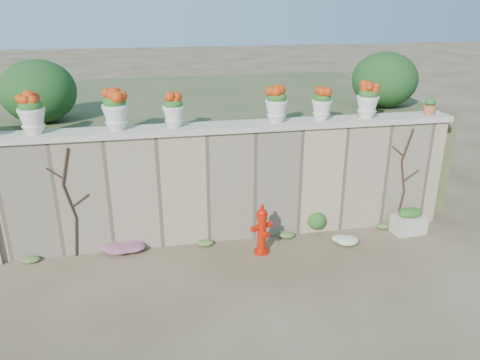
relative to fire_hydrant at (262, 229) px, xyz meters
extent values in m
plane|color=#473B23|center=(-0.41, -1.06, -0.45)|extent=(80.00, 80.00, 0.00)
cube|color=tan|center=(-0.41, 0.74, 0.55)|extent=(8.00, 0.40, 2.00)
cube|color=beige|center=(-0.41, 0.74, 1.60)|extent=(8.10, 0.52, 0.10)
cube|color=#384C23|center=(-0.41, 3.94, 0.55)|extent=(9.00, 6.00, 2.00)
ellipsoid|color=#143814|center=(-3.61, 1.94, 2.10)|extent=(1.30, 1.30, 1.10)
ellipsoid|color=#143814|center=(2.99, 1.94, 2.10)|extent=(1.30, 1.30, 1.10)
cylinder|color=black|center=(-3.07, 0.52, -0.10)|extent=(0.12, 0.04, 0.70)
cylinder|color=black|center=(-3.09, 0.52, 0.55)|extent=(0.17, 0.04, 0.61)
cylinder|color=black|center=(-3.08, 0.52, 1.15)|extent=(0.18, 0.04, 0.61)
cylinder|color=black|center=(-2.93, 0.52, 0.55)|extent=(0.30, 0.02, 0.22)
cylinder|color=black|center=(-3.26, 0.52, 1.05)|extent=(0.25, 0.02, 0.21)
cylinder|color=black|center=(2.83, 0.52, -0.10)|extent=(0.12, 0.04, 0.70)
cylinder|color=black|center=(2.81, 0.52, 0.55)|extent=(0.17, 0.04, 0.61)
cylinder|color=black|center=(2.82, 0.52, 1.15)|extent=(0.18, 0.04, 0.61)
cylinder|color=black|center=(2.97, 0.52, 0.55)|extent=(0.30, 0.02, 0.22)
cylinder|color=black|center=(2.64, 0.52, 1.05)|extent=(0.25, 0.02, 0.21)
cylinder|color=#BA1707|center=(0.00, 0.00, -0.43)|extent=(0.25, 0.25, 0.05)
cylinder|color=#BA1707|center=(0.00, 0.00, -0.09)|extent=(0.15, 0.15, 0.56)
cylinder|color=#BA1707|center=(0.00, 0.00, 0.05)|extent=(0.19, 0.19, 0.04)
cylinder|color=#BA1707|center=(0.00, 0.00, 0.24)|extent=(0.19, 0.19, 0.11)
ellipsoid|color=#BA1707|center=(0.00, 0.00, 0.33)|extent=(0.17, 0.17, 0.13)
cylinder|color=#BA1707|center=(0.00, 0.00, 0.40)|extent=(0.06, 0.06, 0.09)
cylinder|color=#BA1707|center=(-0.12, -0.05, 0.05)|extent=(0.15, 0.13, 0.09)
cylinder|color=#BA1707|center=(0.12, 0.05, 0.05)|extent=(0.15, 0.13, 0.09)
cylinder|color=#BA1707|center=(0.04, -0.09, -0.04)|extent=(0.11, 0.11, 0.08)
cube|color=beige|center=(2.85, 0.19, -0.28)|extent=(0.61, 0.38, 0.34)
ellipsoid|color=#1E5119|center=(2.85, 0.19, -0.05)|extent=(0.47, 0.30, 0.18)
ellipsoid|color=#1E5119|center=(1.21, 0.49, -0.18)|extent=(0.57, 0.51, 0.54)
ellipsoid|color=#B8248C|center=(-2.32, 0.49, -0.34)|extent=(0.83, 0.56, 0.22)
ellipsoid|color=white|center=(1.48, 0.02, -0.35)|extent=(0.55, 0.44, 0.20)
ellipsoid|color=#1E5119|center=(-3.50, 0.74, 2.10)|extent=(0.36, 0.36, 0.21)
ellipsoid|color=#B4340B|center=(-3.50, 0.74, 2.19)|extent=(0.31, 0.31, 0.22)
ellipsoid|color=#1E5119|center=(-2.25, 0.74, 2.10)|extent=(0.36, 0.36, 0.22)
ellipsoid|color=#B4340B|center=(-2.25, 0.74, 2.19)|extent=(0.32, 0.32, 0.23)
ellipsoid|color=#1E5119|center=(-1.33, 0.74, 2.03)|extent=(0.31, 0.31, 0.18)
ellipsoid|color=#B4340B|center=(-1.33, 0.74, 2.11)|extent=(0.27, 0.27, 0.19)
ellipsoid|color=#1E5119|center=(0.40, 0.74, 2.07)|extent=(0.33, 0.33, 0.20)
ellipsoid|color=#B4340B|center=(0.40, 0.74, 2.15)|extent=(0.29, 0.29, 0.21)
ellipsoid|color=#1E5119|center=(1.22, 0.74, 2.03)|extent=(0.31, 0.31, 0.18)
ellipsoid|color=#B4340B|center=(1.22, 0.74, 2.11)|extent=(0.27, 0.27, 0.19)
ellipsoid|color=#1E5119|center=(2.07, 0.74, 2.07)|extent=(0.34, 0.34, 0.20)
ellipsoid|color=#B4340B|center=(2.07, 0.74, 2.16)|extent=(0.30, 0.30, 0.21)
ellipsoid|color=#1E5119|center=(3.30, 0.74, 1.86)|extent=(0.19, 0.19, 0.13)
camera|label=1|loc=(-1.75, -6.83, 3.59)|focal=35.00mm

